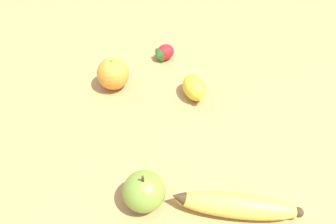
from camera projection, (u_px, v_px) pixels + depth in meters
ground_plane at (165, 135)px, 0.67m from camera, size 3.00×3.00×0.00m
banana at (236, 205)px, 0.55m from camera, size 0.07×0.22×0.04m
orange at (113, 74)px, 0.75m from camera, size 0.07×0.07×0.07m
strawberry at (164, 53)px, 0.83m from camera, size 0.06×0.06×0.04m
apple at (144, 191)px, 0.55m from camera, size 0.07×0.07×0.08m
lemon at (194, 88)px, 0.74m from camera, size 0.08×0.07×0.05m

